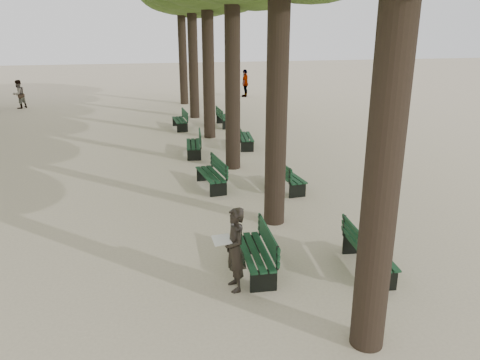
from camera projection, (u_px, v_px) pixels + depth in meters
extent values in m
plane|color=#C5B695|center=(245.00, 289.00, 8.97)|extent=(120.00, 120.00, 0.00)
cylinder|color=#33261C|center=(389.00, 108.00, 6.27)|extent=(0.52, 0.52, 7.50)
cylinder|color=#33261C|center=(278.00, 74.00, 10.89)|extent=(0.52, 0.52, 7.50)
cylinder|color=#33261C|center=(232.00, 60.00, 15.52)|extent=(0.52, 0.52, 7.50)
cylinder|color=#33261C|center=(208.00, 52.00, 20.15)|extent=(0.52, 0.52, 7.50)
cylinder|color=#33261C|center=(193.00, 47.00, 24.78)|extent=(0.52, 0.52, 7.50)
cylinder|color=#33261C|center=(182.00, 44.00, 29.41)|extent=(0.52, 0.52, 7.50)
cube|color=black|center=(254.00, 261.00, 9.55)|extent=(0.62, 1.83, 0.45)
cube|color=black|center=(254.00, 252.00, 9.47)|extent=(0.64, 1.83, 0.04)
cube|color=black|center=(268.00, 238.00, 9.44)|extent=(0.14, 1.80, 0.40)
cube|color=black|center=(211.00, 181.00, 14.51)|extent=(0.71, 1.85, 0.45)
cube|color=black|center=(210.00, 174.00, 14.44)|extent=(0.73, 1.85, 0.04)
cube|color=black|center=(219.00, 165.00, 14.44)|extent=(0.23, 1.79, 0.40)
cube|color=black|center=(193.00, 150.00, 18.25)|extent=(0.72, 1.85, 0.45)
cube|color=black|center=(193.00, 144.00, 18.18)|extent=(0.74, 1.85, 0.04)
cube|color=black|center=(200.00, 137.00, 18.12)|extent=(0.25, 1.79, 0.40)
cube|color=black|center=(180.00, 124.00, 22.96)|extent=(0.60, 1.82, 0.45)
cube|color=black|center=(179.00, 120.00, 22.89)|extent=(0.62, 1.82, 0.04)
cube|color=black|center=(185.00, 114.00, 22.88)|extent=(0.12, 1.80, 0.40)
cube|color=black|center=(369.00, 261.00, 9.58)|extent=(0.69, 1.84, 0.45)
cube|color=black|center=(370.00, 251.00, 9.51)|extent=(0.71, 1.84, 0.04)
cube|color=black|center=(358.00, 239.00, 9.39)|extent=(0.21, 1.80, 0.40)
cube|color=black|center=(287.00, 182.00, 14.43)|extent=(0.68, 1.84, 0.45)
cube|color=black|center=(288.00, 175.00, 14.36)|extent=(0.70, 1.84, 0.04)
cube|color=black|center=(279.00, 168.00, 14.19)|extent=(0.20, 1.80, 0.40)
cube|color=black|center=(246.00, 142.00, 19.48)|extent=(0.74, 1.85, 0.45)
cube|color=black|center=(246.00, 137.00, 19.41)|extent=(0.76, 1.85, 0.04)
cube|color=black|center=(239.00, 130.00, 19.30)|extent=(0.27, 1.79, 0.40)
cube|color=black|center=(225.00, 122.00, 23.58)|extent=(0.53, 1.80, 0.45)
cube|color=black|center=(225.00, 117.00, 23.51)|extent=(0.55, 1.80, 0.04)
cube|color=black|center=(219.00, 112.00, 23.37)|extent=(0.05, 1.80, 0.40)
imported|color=black|center=(235.00, 249.00, 8.74)|extent=(0.38, 0.68, 1.65)
cube|color=white|center=(222.00, 240.00, 8.62)|extent=(0.37, 0.29, 0.12)
imported|color=#262628|center=(245.00, 83.00, 33.38)|extent=(0.86, 1.18, 1.92)
imported|color=#262628|center=(19.00, 94.00, 28.60)|extent=(0.76, 0.88, 1.72)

